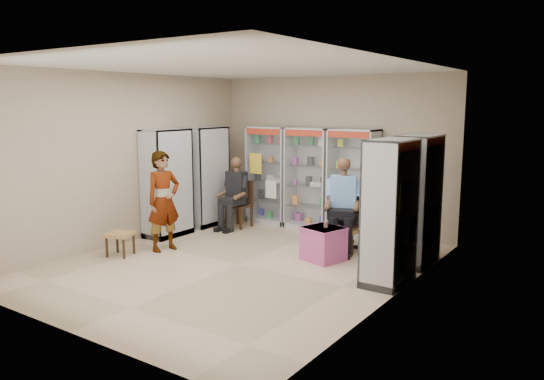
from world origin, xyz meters
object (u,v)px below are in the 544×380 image
Objects in this scene: cabinet_back_mid at (309,179)px; cabinet_right_near at (390,212)px; office_chair at (344,216)px; standing_man at (164,201)px; wooden_chair at (239,204)px; pink_trunk at (323,244)px; cabinet_back_right at (353,183)px; cabinet_left_far at (206,177)px; cabinet_left_near at (167,183)px; cabinet_right_far at (417,200)px; seated_shopkeeper at (343,207)px; woven_stool_a at (348,239)px; woven_stool_b at (120,244)px; cabinet_back_left at (270,175)px.

cabinet_back_mid is 3.41m from cabinet_right_near.
standing_man is (-2.49, -1.77, 0.26)m from office_chair.
wooden_chair is 2.74m from pink_trunk.
standing_man is (0.01, -2.06, 0.38)m from wooden_chair.
cabinet_back_right is 2.98m from cabinet_left_far.
cabinet_left_near is 3.29m from pink_trunk.
cabinet_right_near is at bearing -69.93° from standing_man.
cabinet_back_mid is 2.82m from cabinet_right_far.
cabinet_right_far is at bearing 101.41° from cabinet_left_near.
seated_shopkeeper is at bearing 87.47° from cabinet_left_far.
office_chair is at bearing -6.64° from wooden_chair.
cabinet_back_right is 3.60× the size of pink_trunk.
woven_stool_a is at bearing -40.10° from seated_shopkeeper.
cabinet_right_near is at bearing 87.43° from cabinet_left_near.
pink_trunk is at bearing 29.87° from woven_stool_b.
cabinet_right_far reaches higher than office_chair.
cabinet_back_left is at bearing 180.00° from cabinet_back_right.
cabinet_left_near is 1.18× the size of standing_man.
cabinet_right_near reaches higher than office_chair.
cabinet_right_far reaches higher than seated_shopkeeper.
cabinet_back_right reaches higher than office_chair.
cabinet_back_mid and cabinet_back_right have the same top height.
woven_stool_b is 0.23× the size of standing_man.
office_chair is at bearing -42.94° from standing_man.
office_chair reaches higher than woven_stool_b.
cabinet_left_far is 3.40m from woven_stool_a.
seated_shopkeeper is at bearing -72.21° from cabinet_back_right.
cabinet_left_near is (-4.46, 0.20, 0.00)m from cabinet_right_near.
cabinet_back_left is 1.90m from cabinet_back_right.
woven_stool_a is at bearing -57.94° from office_chair.
woven_stool_b is (-2.50, -3.44, -0.81)m from cabinet_back_right.
seated_shopkeeper is at bearing 47.97° from cabinet_right_near.
standing_man reaches higher than wooden_chair.
office_chair is at bearing 107.65° from cabinet_left_near.
seated_shopkeeper is at bearing -25.50° from cabinet_back_left.
pink_trunk is at bearing -53.60° from cabinet_back_mid.
cabinet_back_left is at bearing 71.10° from wooden_chair.
cabinet_left_far is 1.10m from cabinet_left_near.
cabinet_right_far is 5.17× the size of woven_stool_b.
seated_shopkeeper is at bearing 92.20° from pink_trunk.
cabinet_right_near is at bearing -53.84° from cabinet_back_right.
seated_shopkeeper reaches higher than pink_trunk.
cabinet_right_near is 4.65m from cabinet_left_far.
cabinet_left_far reaches higher than standing_man.
cabinet_left_far reaches higher than office_chair.
cabinet_left_far is at bearing 97.49° from woven_stool_b.
woven_stool_a is (3.30, 0.92, -0.79)m from cabinet_left_near.
seated_shopkeeper is (1.29, -1.07, -0.26)m from cabinet_back_mid.
wooden_chair reaches higher than woven_stool_b.
cabinet_back_right is 1.18× the size of standing_man.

